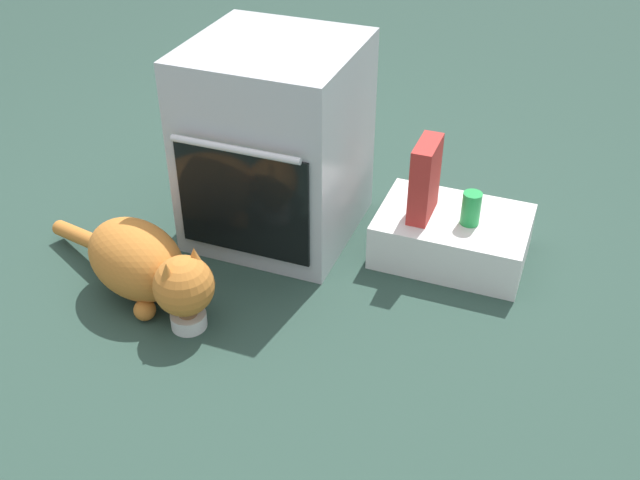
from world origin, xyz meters
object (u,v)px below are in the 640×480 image
pantry_cabinet (452,236)px  cat (145,264)px  food_bowl (189,319)px  soda_can (471,208)px  oven (276,143)px  cereal_box (425,179)px

pantry_cabinet → cat: bearing=-145.5°
food_bowl → soda_can: bearing=41.0°
oven → soda_can: size_ratio=6.02×
soda_can → cereal_box: size_ratio=0.43×
oven → food_bowl: size_ratio=6.26×
soda_can → cereal_box: (-0.17, -0.00, 0.08)m
pantry_cabinet → cereal_box: size_ratio=1.88×
pantry_cabinet → food_bowl: pantry_cabinet is taller
cat → cereal_box: cereal_box is taller
oven → pantry_cabinet: bearing=4.3°
oven → soda_can: bearing=2.0°
food_bowl → oven: bearing=86.5°
cereal_box → food_bowl: bearing=-131.8°
pantry_cabinet → food_bowl: bearing=-135.6°
cat → oven: bearing=88.7°
food_bowl → cereal_box: size_ratio=0.41×
soda_can → pantry_cabinet: bearing=156.7°
pantry_cabinet → soda_can: size_ratio=4.38×
pantry_cabinet → cereal_box: 0.25m
oven → cat: (-0.23, -0.56, -0.21)m
cereal_box → oven: bearing=-177.6°
cat → cereal_box: bearing=57.8°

